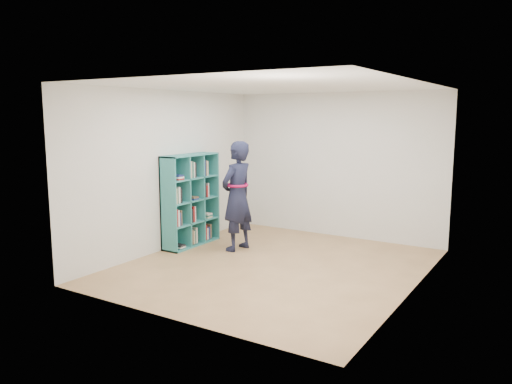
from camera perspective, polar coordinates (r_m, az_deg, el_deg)
The scene contains 9 objects.
floor at distance 7.42m, azimuth 2.06°, elevation -8.48°, with size 4.50×4.50×0.00m, color olive.
ceiling at distance 7.09m, azimuth 2.18°, elevation 12.01°, with size 4.50×4.50×0.00m, color white.
wall_left at distance 8.31m, azimuth -9.96°, elevation 2.43°, with size 0.02×4.50×2.60m, color silver.
wall_right at distance 6.40m, azimuth 17.87°, elevation 0.25°, with size 0.02×4.50×2.60m, color silver.
wall_back at distance 9.15m, azimuth 9.14°, elevation 3.03°, with size 4.00×0.02×2.60m, color silver.
wall_front at distance 5.32m, azimuth -10.00°, elevation -1.11°, with size 4.00×0.02×2.60m, color silver.
bookshelf at distance 8.53m, azimuth -7.61°, elevation -0.98°, with size 0.34×1.16×1.55m.
person at distance 8.12m, azimuth -2.17°, elevation -0.46°, with size 0.49×0.69×1.79m.
smartphone at distance 8.26m, azimuth -2.65°, elevation 0.52°, with size 0.02×0.10×0.12m.
Camera 1 is at (3.51, -6.15, 2.21)m, focal length 35.00 mm.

